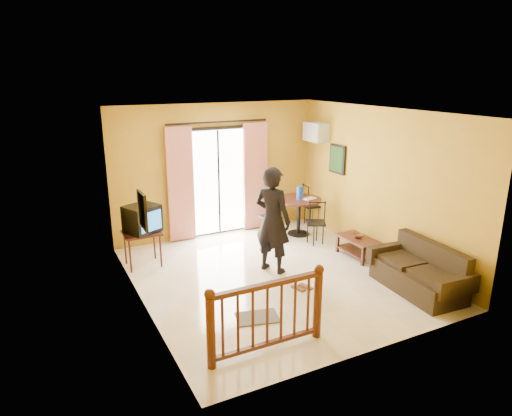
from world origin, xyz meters
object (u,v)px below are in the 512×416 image
coffee_table (358,244)px  sofa (420,273)px  television (142,219)px  dining_table (299,206)px  standing_person (273,220)px

coffee_table → sofa: 1.55m
television → dining_table: (3.38, 0.15, -0.26)m
coffee_table → standing_person: standing_person is taller
dining_table → standing_person: size_ratio=0.51×
television → standing_person: 2.32m
sofa → standing_person: 2.56m
coffee_table → dining_table: bearing=101.9°
television → coffee_table: 4.04m
dining_table → sofa: dining_table is taller
coffee_table → standing_person: (-1.76, 0.20, 0.69)m
sofa → standing_person: (-1.76, 1.75, 0.65)m
television → dining_table: bearing=-22.3°
television → standing_person: standing_person is taller
standing_person → sofa: bearing=-164.1°
sofa → dining_table: bearing=100.0°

